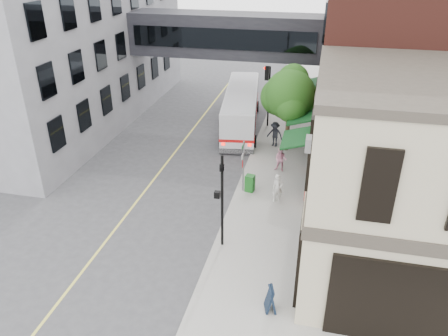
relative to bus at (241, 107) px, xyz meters
The scene contains 17 objects.
ground 16.90m from the bus, 84.56° to the right, with size 120.00×120.00×0.00m, color #38383A.
sidewalk_main 4.76m from the bus, 37.41° to the right, with size 4.00×60.00×0.15m, color gray.
corner_building 18.34m from the bus, 54.38° to the right, with size 10.19×8.12×8.45m.
brick_building 12.90m from the bus, ahead, with size 13.76×18.00×14.00m.
opposite_building 16.35m from the bus, behind, with size 14.00×24.00×14.00m, color slate.
skyway_bridge 5.28m from the bus, 138.35° to the left, with size 14.00×3.18×3.00m.
traffic_signal_near 14.95m from the bus, 82.42° to the right, with size 0.44×0.22×4.60m.
traffic_signal_far 2.58m from the bus, ahead, with size 0.53×0.28×4.50m.
street_sign_pole 9.96m from the bus, 78.49° to the right, with size 0.08×0.75×3.00m.
street_tree 5.69m from the bus, 42.99° to the right, with size 3.80×3.20×5.60m.
lane_marking 7.72m from the bus, 116.78° to the right, with size 0.12×40.00×0.01m, color #D8CC4C.
bus is the anchor object (origin of this frame).
pedestrian_a 11.18m from the bus, 69.16° to the right, with size 0.58×0.38×1.59m, color silver.
pedestrian_b 7.88m from the bus, 61.48° to the right, with size 0.74×0.57×1.52m, color pink.
pedestrian_c 4.47m from the bus, 48.23° to the right, with size 1.11×0.64×1.71m, color black.
newspaper_box 10.01m from the bus, 76.22° to the right, with size 0.48×0.43×0.96m, color #135718.
sandwich_board 18.85m from the bus, 75.69° to the right, with size 0.37×0.57×1.02m, color black.
Camera 1 is at (4.09, -13.71, 12.36)m, focal length 35.00 mm.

